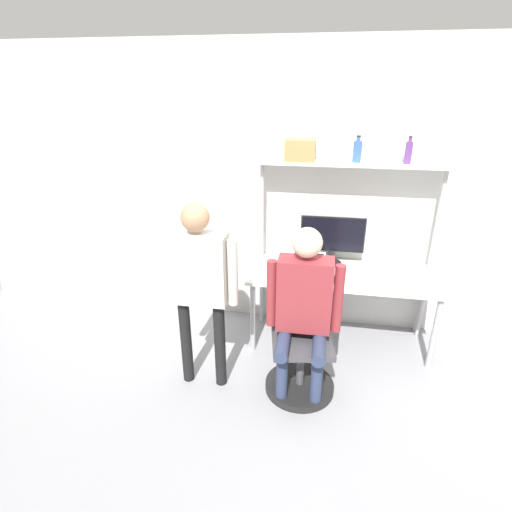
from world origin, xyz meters
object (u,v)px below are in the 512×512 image
Objects in this scene: bottle_purple at (408,152)px; bottle_blue at (357,151)px; person_seated at (304,301)px; monitor at (332,237)px; office_chair at (300,356)px; laptop at (308,270)px; cell_phone at (334,280)px; storage_box at (300,150)px; person_standing at (199,276)px.

bottle_blue is at bearing 180.00° from bottle_purple.
monitor is at bearing 78.32° from person_seated.
office_chair is 0.54m from person_seated.
laptop is 1.30× the size of bottle_blue.
laptop is at bearing 89.29° from office_chair.
cell_phone is 0.16× the size of office_chair.
bottle_blue reaches higher than office_chair.
office_chair is (-0.21, -0.92, -0.70)m from monitor.
office_chair reaches higher than cell_phone.
storage_box reaches higher than laptop.
storage_box reaches higher than monitor.
monitor is 0.45m from cell_phone.
cell_phone is 0.65m from person_seated.
office_chair is at bearing -90.71° from laptop.
storage_box is (-0.91, 0.00, -0.00)m from bottle_purple.
bottle_blue is (0.12, 0.37, 1.05)m from cell_phone.
storage_box reaches higher than person_standing.
person_seated reaches higher than monitor.
monitor is 0.43m from laptop.
person_standing is 5.99× the size of storage_box.
bottle_purple is at bearing 32.53° from person_standing.
person_standing is (-0.99, -0.99, -0.01)m from monitor.
person_seated is 1.37m from storage_box.
bottle_blue is at bearing 1.85° from monitor.
bottle_blue is (0.35, 0.97, 0.96)m from person_seated.
person_seated is 1.41m from bottle_blue.
bottle_blue is 0.42m from bottle_purple.
person_seated is at bearing -101.68° from monitor.
bottle_purple is (0.42, -0.00, 0.00)m from bottle_blue.
laptop is 0.19× the size of person_standing.
storage_box is at bearing 179.16° from monitor.
office_chair is (-0.01, -0.60, -0.49)m from laptop.
person_seated reaches higher than office_chair.
office_chair is 0.61× the size of person_standing.
monitor reaches higher than office_chair.
bottle_purple is (1.56, 1.00, 0.80)m from person_standing.
person_standing is 1.72m from bottle_blue.
office_chair is 4.19× the size of bottle_blue.
bottle_blue is (0.15, 0.00, 0.80)m from monitor.
cell_phone is at bearing 68.65° from person_seated.
person_standing is at bearing -174.55° from office_chair.
person_seated is at bearing -109.93° from bottle_blue.
monitor reaches higher than laptop.
bottle_purple is at bearing 49.90° from office_chair.
storage_box is (-0.14, 0.97, 0.96)m from person_seated.
laptop and office_chair have the same top height.
bottle_purple reaches higher than bottle_blue.
laptop is at bearing 40.34° from person_standing.
bottle_purple is at bearing -0.00° from bottle_blue.
bottle_purple is (0.57, 0.00, 0.80)m from monitor.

